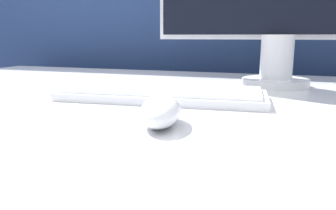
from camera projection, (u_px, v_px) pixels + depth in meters
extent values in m
cube|color=navy|center=(224.00, 66.00, 1.26)|extent=(5.00, 0.03, 1.49)
ellipsoid|color=white|center=(161.00, 111.00, 0.46)|extent=(0.08, 0.12, 0.04)
cube|color=silver|center=(162.00, 96.00, 0.65)|extent=(0.42, 0.17, 0.02)
cube|color=white|center=(162.00, 90.00, 0.65)|extent=(0.39, 0.15, 0.01)
cylinder|color=silver|center=(275.00, 82.00, 0.82)|extent=(0.16, 0.16, 0.02)
cylinder|color=silver|center=(277.00, 57.00, 0.81)|extent=(0.08, 0.08, 0.11)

